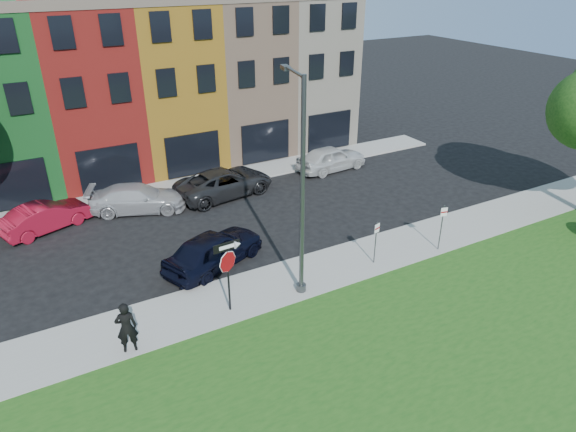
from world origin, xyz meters
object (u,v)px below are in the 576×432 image
sedan_near (214,249)px  street_lamp (301,191)px  stop_sign (228,263)px  man (126,327)px

sedan_near → street_lamp: street_lamp is taller
sedan_near → stop_sign: bearing=144.7°
man → sedan_near: size_ratio=0.37×
street_lamp → stop_sign: bearing=-169.1°
stop_sign → sedan_near: size_ratio=0.57×
man → street_lamp: 7.84m
man → street_lamp: street_lamp is taller
stop_sign → street_lamp: 3.82m
stop_sign → sedan_near: (0.73, 3.49, -1.42)m
stop_sign → man: size_ratio=1.52×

